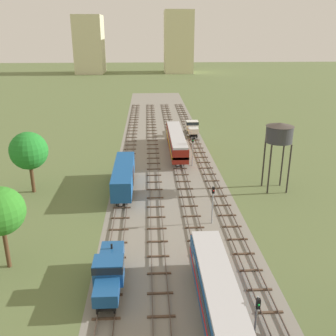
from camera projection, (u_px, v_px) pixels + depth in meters
name	position (u px, v px, depth m)	size (l,w,h in m)	color
ground_plane	(168.00, 174.00, 63.16)	(480.00, 480.00, 0.00)	#5B6B3D
ballast_bed	(168.00, 174.00, 63.16)	(17.82, 176.00, 0.01)	gray
track_far_left	(127.00, 172.00, 63.70)	(2.40, 126.00, 0.29)	#47382D
track_left	(154.00, 172.00, 63.93)	(2.40, 126.00, 0.29)	#47382D
track_centre_left	(181.00, 171.00, 64.17)	(2.40, 126.00, 0.29)	#47382D
track_centre	(208.00, 171.00, 64.40)	(2.40, 126.00, 0.29)	#47382D
diesel_railcar_centre_left_nearest	(224.00, 315.00, 28.17)	(2.96, 20.50, 3.80)	#194C8C
shunter_loco_far_left_near	(109.00, 270.00, 34.46)	(2.74, 8.46, 3.10)	#194C8C
freight_boxcar_far_left_mid	(124.00, 175.00, 56.02)	(2.87, 14.00, 3.60)	#194C8C
diesel_railcar_centre_left_midfar	(176.00, 140.00, 73.20)	(2.96, 20.50, 3.80)	maroon
shunter_loco_centre_far	(192.00, 126.00, 86.48)	(2.74, 8.46, 3.10)	white
water_tower	(279.00, 134.00, 54.26)	(4.03, 4.03, 10.31)	#2D2826
signal_post_nearest	(193.00, 148.00, 66.08)	(0.28, 0.47, 5.27)	gray
signal_post_near	(257.00, 315.00, 27.67)	(0.28, 0.47, 4.60)	gray
signal_post_mid	(213.00, 200.00, 45.94)	(0.28, 0.47, 5.06)	gray
lineside_tree_0	(0.00, 211.00, 36.30)	(4.79, 4.79, 8.68)	#4C331E
lineside_tree_1	(29.00, 151.00, 54.11)	(5.47, 5.47, 9.16)	#4C331E
skyline_tower_0	(89.00, 45.00, 210.21)	(15.31, 19.26, 30.96)	beige
skyline_tower_1	(178.00, 42.00, 213.64)	(15.73, 19.67, 33.63)	beige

